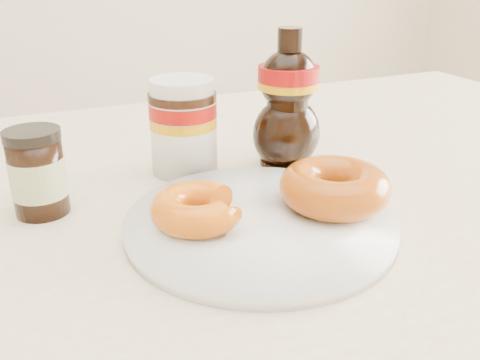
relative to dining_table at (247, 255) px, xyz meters
name	(u,v)px	position (x,y,z in m)	size (l,w,h in m)	color
dining_table	(247,255)	(0.00, 0.00, 0.00)	(1.40, 0.90, 0.75)	#FDE8C1
plate	(260,223)	(-0.02, -0.08, 0.09)	(0.27, 0.27, 0.01)	white
donut_bitten	(197,208)	(-0.09, -0.07, 0.11)	(0.09, 0.09, 0.03)	#D44A0C
donut_whole	(335,187)	(0.06, -0.09, 0.12)	(0.12, 0.12, 0.04)	#AC380B
nutella_jar	(183,123)	(-0.04, 0.10, 0.15)	(0.08, 0.08, 0.12)	white
syrup_bottle	(288,99)	(0.09, 0.07, 0.17)	(0.09, 0.08, 0.18)	black
dark_jar	(38,173)	(-0.22, 0.05, 0.13)	(0.06, 0.06, 0.09)	black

